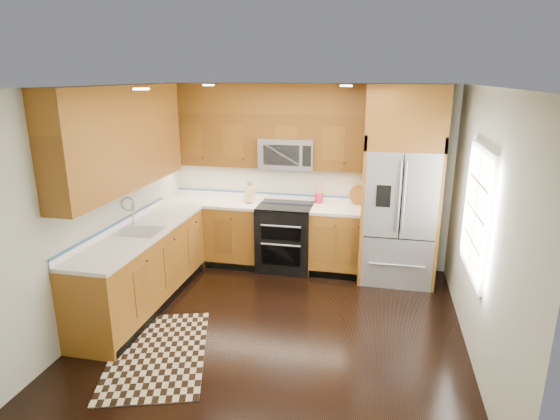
% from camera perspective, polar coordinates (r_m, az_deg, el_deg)
% --- Properties ---
extents(ground, '(4.00, 4.00, 0.00)m').
position_cam_1_polar(ground, '(5.38, -0.31, -14.06)').
color(ground, black).
rests_on(ground, ground).
extents(wall_back, '(4.00, 0.02, 2.60)m').
position_cam_1_polar(wall_back, '(6.76, 3.34, 4.12)').
color(wall_back, beige).
rests_on(wall_back, ground).
extents(wall_left, '(0.02, 4.00, 2.60)m').
position_cam_1_polar(wall_left, '(5.62, -20.67, 0.61)').
color(wall_left, beige).
rests_on(wall_left, ground).
extents(wall_right, '(0.02, 4.00, 2.60)m').
position_cam_1_polar(wall_right, '(4.85, 23.41, -2.06)').
color(wall_right, beige).
rests_on(wall_right, ground).
extents(window, '(0.04, 1.10, 1.30)m').
position_cam_1_polar(window, '(5.01, 22.87, -0.26)').
color(window, white).
rests_on(window, ground).
extents(base_cabinets, '(2.85, 3.00, 0.90)m').
position_cam_1_polar(base_cabinets, '(6.30, -9.57, -5.08)').
color(base_cabinets, '#935E1C').
rests_on(base_cabinets, ground).
extents(countertop, '(2.86, 3.01, 0.04)m').
position_cam_1_polar(countertop, '(6.20, -8.16, -0.77)').
color(countertop, silver).
rests_on(countertop, base_cabinets).
extents(upper_cabinets, '(2.85, 3.00, 1.15)m').
position_cam_1_polar(upper_cabinets, '(6.06, -8.89, 9.51)').
color(upper_cabinets, brown).
rests_on(upper_cabinets, ground).
extents(range, '(0.76, 0.67, 0.95)m').
position_cam_1_polar(range, '(6.71, 0.67, -3.31)').
color(range, black).
rests_on(range, ground).
extents(microwave, '(0.76, 0.40, 0.42)m').
position_cam_1_polar(microwave, '(6.54, 0.93, 6.95)').
color(microwave, '#B2B2B7').
rests_on(microwave, ground).
extents(refrigerator, '(0.98, 0.75, 2.60)m').
position_cam_1_polar(refrigerator, '(6.33, 14.52, 2.83)').
color(refrigerator, '#B2B2B7').
rests_on(refrigerator, ground).
extents(sink_faucet, '(0.54, 0.44, 0.37)m').
position_cam_1_polar(sink_faucet, '(5.76, -16.94, -1.88)').
color(sink_faucet, '#B2B2B7').
rests_on(sink_faucet, countertop).
extents(rug, '(1.35, 1.76, 0.01)m').
position_cam_1_polar(rug, '(5.08, -14.64, -16.50)').
color(rug, black).
rests_on(rug, ground).
extents(knife_block, '(0.13, 0.16, 0.30)m').
position_cam_1_polar(knife_block, '(6.73, -3.69, 1.97)').
color(knife_block, tan).
rests_on(knife_block, countertop).
extents(utensil_crock, '(0.14, 0.14, 0.30)m').
position_cam_1_polar(utensil_crock, '(6.70, 4.78, 1.73)').
color(utensil_crock, '#B61635').
rests_on(utensil_crock, countertop).
extents(cutting_board, '(0.37, 0.37, 0.02)m').
position_cam_1_polar(cutting_board, '(6.72, 9.55, 0.76)').
color(cutting_board, brown).
rests_on(cutting_board, countertop).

